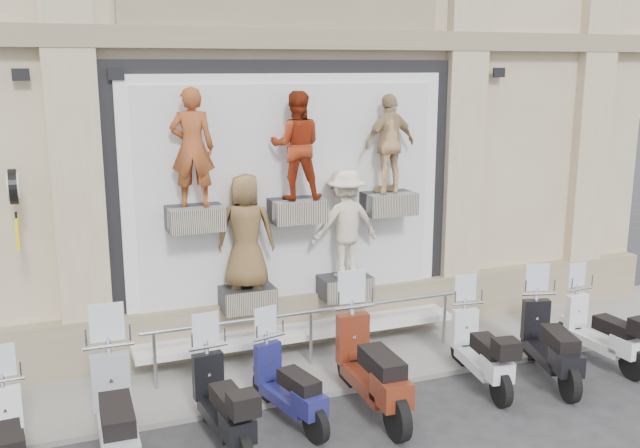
# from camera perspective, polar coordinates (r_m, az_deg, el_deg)

# --- Properties ---
(ground) EXTENTS (90.00, 90.00, 0.00)m
(ground) POSITION_cam_1_polar(r_m,az_deg,el_deg) (9.31, 3.80, -16.13)
(ground) COLOR #2A2A2C
(ground) RESTS_ON ground
(sidewalk) EXTENTS (16.00, 2.20, 0.08)m
(sidewalk) POSITION_cam_1_polar(r_m,az_deg,el_deg) (11.03, -0.92, -11.09)
(sidewalk) COLOR gray
(sidewalk) RESTS_ON ground
(shop_vitrine) EXTENTS (5.60, 0.83, 4.30)m
(shop_vitrine) POSITION_cam_1_polar(r_m,az_deg,el_deg) (10.93, -1.89, 1.48)
(shop_vitrine) COLOR black
(shop_vitrine) RESTS_ON ground
(guard_rail) EXTENTS (5.06, 0.10, 0.93)m
(guard_rail) POSITION_cam_1_polar(r_m,az_deg,el_deg) (10.78, -0.74, -9.22)
(guard_rail) COLOR #9EA0A5
(guard_rail) RESTS_ON ground
(clock_sign_bracket) EXTENTS (0.10, 0.80, 1.02)m
(clock_sign_bracket) POSITION_cam_1_polar(r_m,az_deg,el_deg) (9.98, -23.26, 1.94)
(clock_sign_bracket) COLOR black
(clock_sign_bracket) RESTS_ON ground
(scooter_b) EXTENTS (0.64, 1.79, 1.42)m
(scooter_b) POSITION_cam_1_polar(r_m,az_deg,el_deg) (8.56, -23.79, -14.60)
(scooter_b) COLOR white
(scooter_b) RESTS_ON ground
(scooter_c) EXTENTS (0.68, 2.16, 1.74)m
(scooter_c) POSITION_cam_1_polar(r_m,az_deg,el_deg) (8.42, -16.11, -13.23)
(scooter_c) COLOR gray
(scooter_c) RESTS_ON ground
(scooter_d) EXTENTS (0.68, 1.86, 1.48)m
(scooter_d) POSITION_cam_1_polar(r_m,az_deg,el_deg) (8.74, -7.85, -12.81)
(scooter_d) COLOR black
(scooter_d) RESTS_ON ground
(scooter_e) EXTENTS (0.87, 1.78, 1.39)m
(scooter_e) POSITION_cam_1_polar(r_m,az_deg,el_deg) (9.19, -2.55, -11.69)
(scooter_e) COLOR navy
(scooter_e) RESTS_ON ground
(scooter_f) EXTENTS (0.69, 2.17, 1.75)m
(scooter_f) POSITION_cam_1_polar(r_m,az_deg,el_deg) (9.39, 4.16, -9.97)
(scooter_f) COLOR #5E2010
(scooter_f) RESTS_ON ground
(scooter_g) EXTENTS (0.79, 1.86, 1.47)m
(scooter_g) POSITION_cam_1_polar(r_m,az_deg,el_deg) (10.40, 12.78, -8.78)
(scooter_g) COLOR silver
(scooter_g) RESTS_ON ground
(scooter_h) EXTENTS (1.08, 2.01, 1.57)m
(scooter_h) POSITION_cam_1_polar(r_m,az_deg,el_deg) (10.84, 18.04, -7.94)
(scooter_h) COLOR black
(scooter_h) RESTS_ON ground
(scooter_i) EXTENTS (0.61, 1.81, 1.45)m
(scooter_i) POSITION_cam_1_polar(r_m,az_deg,el_deg) (11.69, 21.67, -7.03)
(scooter_i) COLOR white
(scooter_i) RESTS_ON ground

